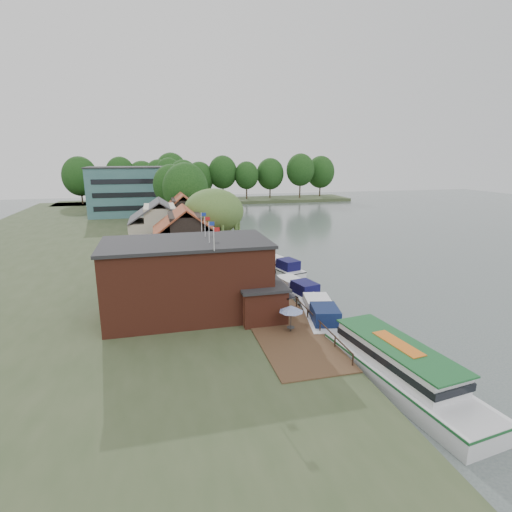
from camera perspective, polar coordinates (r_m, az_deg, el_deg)
ground at (r=44.89m, az=11.32°, el=-6.90°), size 260.00×260.00×0.00m
land_bank at (r=75.18m, az=-22.60°, el=1.21°), size 50.00×140.00×1.00m
quay_deck at (r=51.03m, az=-1.63°, el=-2.79°), size 6.00×50.00×0.10m
quay_rail at (r=51.99m, az=1.15°, el=-1.95°), size 0.20×49.00×1.00m
pub at (r=38.63m, az=-6.82°, el=-2.90°), size 20.00×11.00×7.30m
hotel_block at (r=108.10m, az=-16.14°, el=8.94°), size 25.40×12.40×12.30m
cottage_a at (r=52.89m, az=-10.04°, el=2.30°), size 8.60×7.60×8.50m
cottage_b at (r=62.60m, az=-13.49°, el=3.95°), size 9.60×8.60×8.50m
cottage_c at (r=71.62m, az=-10.41°, el=5.35°), size 7.60×7.60×8.50m
willow at (r=58.06m, az=-6.02°, el=4.45°), size 8.60×8.60×10.43m
umbrella_0 at (r=34.90m, az=5.01°, el=-8.88°), size 2.12×2.12×2.38m
umbrella_1 at (r=38.74m, az=3.62°, el=-6.47°), size 2.21×2.21×2.38m
umbrella_2 at (r=40.17m, az=2.57°, el=-5.69°), size 1.99×1.99×2.38m
umbrella_3 at (r=42.90m, az=2.03°, el=-4.37°), size 2.14×2.14×2.38m
umbrella_4 at (r=45.45m, az=-0.49°, el=-3.29°), size 2.07×2.07×2.38m
umbrella_5 at (r=49.82m, az=-0.18°, el=-1.72°), size 2.00×2.00×2.38m
cruiser_0 at (r=39.29m, az=9.20°, el=-7.92°), size 5.40×10.86×2.54m
cruiser_1 at (r=46.34m, az=5.74°, el=-4.50°), size 5.24×10.02×2.30m
cruiser_2 at (r=55.55m, az=3.58°, el=-1.28°), size 5.54×10.12×2.33m
cruiser_3 at (r=65.54m, az=0.00°, el=1.29°), size 6.70×11.36×2.66m
cruiser_4 at (r=75.05m, az=-2.01°, el=2.73°), size 3.24×9.14×2.16m
tour_boat at (r=30.60m, az=20.28°, el=-14.73°), size 5.93×14.83×3.15m
swan at (r=35.13m, az=11.29°, el=-12.67°), size 0.44×0.44×0.44m
bank_tree_0 at (r=80.10m, az=-9.98°, el=8.16°), size 8.84×8.84×13.72m
bank_tree_1 at (r=88.27m, az=-11.91°, el=8.45°), size 7.72×7.72×13.26m
bank_tree_2 at (r=96.90m, az=-10.27°, el=8.90°), size 7.14×7.14×12.89m
bank_tree_3 at (r=115.03m, az=-10.28°, el=9.95°), size 8.29×8.29×13.92m
bank_tree_4 at (r=123.50m, az=-12.29°, el=10.24°), size 7.69×7.69×14.41m
bank_tree_5 at (r=130.88m, az=-13.73°, el=10.24°), size 8.15×8.15×13.85m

